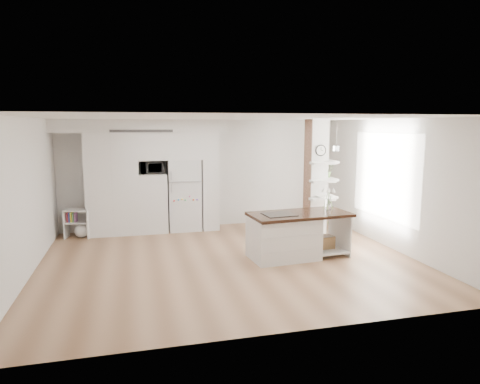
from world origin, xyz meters
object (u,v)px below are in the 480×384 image
object	(u,v)px
kitchen_island	(289,235)
bookshelf	(79,225)
refrigerator	(184,195)
floor_plant_a	(333,221)

from	to	relation	value
kitchen_island	bookshelf	size ratio (longest dim) A/B	3.05
refrigerator	kitchen_island	distance (m)	3.30
refrigerator	floor_plant_a	world-z (taller)	refrigerator
kitchen_island	refrigerator	bearing A→B (deg)	116.36
floor_plant_a	kitchen_island	bearing A→B (deg)	-135.81
refrigerator	kitchen_island	xyz separation A→B (m)	(1.70, -2.80, -0.42)
refrigerator	floor_plant_a	size ratio (longest dim) A/B	3.55
floor_plant_a	bookshelf	bearing A→B (deg)	172.07
bookshelf	floor_plant_a	size ratio (longest dim) A/B	1.35
refrigerator	bookshelf	size ratio (longest dim) A/B	2.64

